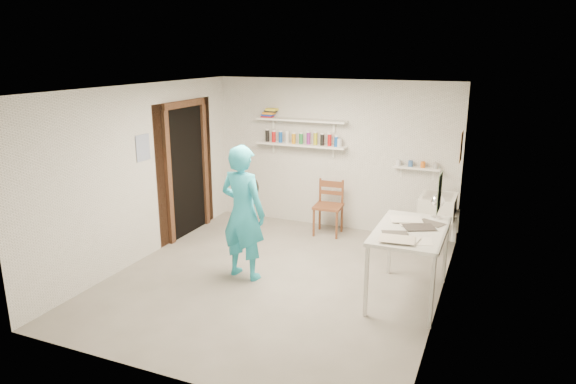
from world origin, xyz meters
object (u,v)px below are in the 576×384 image
at_px(belfast_sink, 438,206).
at_px(wooden_chair, 328,206).
at_px(desk_lamp, 437,201).
at_px(work_table, 409,264).
at_px(man, 243,213).
at_px(wall_clock, 248,186).

bearing_deg(belfast_sink, wooden_chair, 175.29).
bearing_deg(wooden_chair, desk_lamp, -38.09).
bearing_deg(work_table, wooden_chair, 132.14).
height_order(belfast_sink, wooden_chair, wooden_chair).
relative_size(man, wall_clock, 5.56).
distance_m(belfast_sink, wall_clock, 2.73).
height_order(man, work_table, man).
height_order(wooden_chair, desk_lamp, desk_lamp).
relative_size(wall_clock, work_table, 0.24).
xyz_separation_m(belfast_sink, desk_lamp, (0.10, -1.07, 0.38)).
xyz_separation_m(wall_clock, desk_lamp, (2.29, 0.50, -0.07)).
xyz_separation_m(man, wall_clock, (-0.03, 0.22, 0.29)).
bearing_deg(belfast_sink, work_table, -93.97).
height_order(work_table, desk_lamp, desk_lamp).
xyz_separation_m(work_table, desk_lamp, (0.21, 0.51, 0.65)).
bearing_deg(belfast_sink, man, -140.38).
distance_m(belfast_sink, man, 2.81).
distance_m(man, desk_lamp, 2.38).
bearing_deg(wall_clock, man, -72.76).
height_order(wall_clock, work_table, wall_clock).
bearing_deg(wall_clock, work_table, 8.18).
xyz_separation_m(belfast_sink, man, (-2.16, -1.79, 0.16)).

